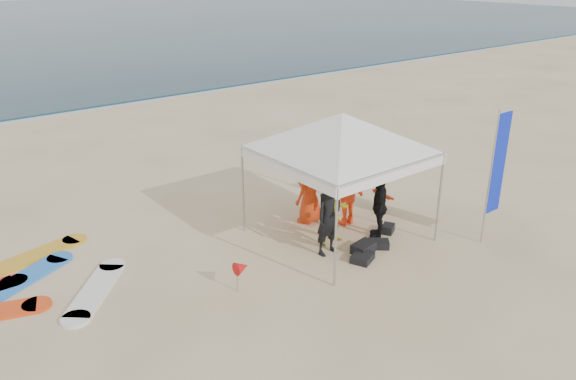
# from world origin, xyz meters

# --- Properties ---
(ground) EXTENTS (120.00, 120.00, 0.00)m
(ground) POSITION_xyz_m (0.00, 0.00, 0.00)
(ground) COLOR beige
(ground) RESTS_ON ground
(shoreline_foam) EXTENTS (160.00, 1.20, 0.01)m
(shoreline_foam) POSITION_xyz_m (0.00, 18.20, 0.00)
(shoreline_foam) COLOR silver
(shoreline_foam) RESTS_ON ground
(person_black_a) EXTENTS (0.67, 0.46, 1.79)m
(person_black_a) POSITION_xyz_m (1.19, 1.43, 0.90)
(person_black_a) COLOR black
(person_black_a) RESTS_ON ground
(person_yellow) EXTENTS (0.76, 0.60, 1.56)m
(person_yellow) POSITION_xyz_m (1.64, 1.71, 0.78)
(person_yellow) COLOR gold
(person_yellow) RESTS_ON ground
(person_orange_a) EXTENTS (1.18, 0.69, 1.82)m
(person_orange_a) POSITION_xyz_m (2.57, 2.31, 0.91)
(person_orange_a) COLOR #FF3A16
(person_orange_a) RESTS_ON ground
(person_black_b) EXTENTS (0.93, 0.89, 1.55)m
(person_black_b) POSITION_xyz_m (2.68, 1.31, 0.78)
(person_black_b) COLOR black
(person_black_b) RESTS_ON ground
(person_orange_b) EXTENTS (1.01, 0.82, 1.78)m
(person_orange_b) POSITION_xyz_m (1.95, 2.97, 0.89)
(person_orange_b) COLOR red
(person_orange_b) RESTS_ON ground
(person_seated) EXTENTS (0.35, 0.83, 0.87)m
(person_seated) POSITION_xyz_m (3.76, 2.24, 0.44)
(person_seated) COLOR #E44214
(person_seated) RESTS_ON ground
(canopy_tent) EXTENTS (4.54, 4.54, 3.42)m
(canopy_tent) POSITION_xyz_m (1.96, 1.92, 2.98)
(canopy_tent) COLOR #A5A5A8
(canopy_tent) RESTS_ON ground
(feather_flag) EXTENTS (0.53, 0.04, 3.14)m
(feather_flag) POSITION_xyz_m (4.57, -0.40, 1.84)
(feather_flag) COLOR #A5A5A8
(feather_flag) RESTS_ON ground
(marker_pennant) EXTENTS (0.28, 0.28, 0.64)m
(marker_pennant) POSITION_xyz_m (-1.16, 1.36, 0.49)
(marker_pennant) COLOR #A5A5A8
(marker_pennant) RESTS_ON ground
(gear_pile) EXTENTS (2.01, 1.09, 0.22)m
(gear_pile) POSITION_xyz_m (2.03, 0.92, 0.10)
(gear_pile) COLOR black
(gear_pile) RESTS_ON ground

